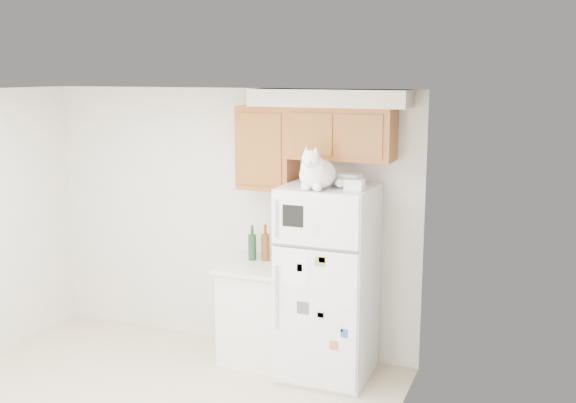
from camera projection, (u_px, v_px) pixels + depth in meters
The scene contains 8 objects.
room_shell at pixel (132, 210), 4.82m from camera, with size 3.84×4.04×2.52m.
refrigerator at pixel (328, 282), 5.84m from camera, with size 0.76×0.78×1.70m.
base_counter at pixel (259, 312), 6.23m from camera, with size 0.64×0.64×0.92m.
cat at pixel (317, 172), 5.50m from camera, with size 0.36×0.52×0.37m.
storage_box_back at pixel (350, 180), 5.68m from camera, with size 0.18×0.13×0.10m, color white.
storage_box_front at pixel (354, 185), 5.46m from camera, with size 0.15×0.11×0.09m, color white.
bottle_green at pixel (252, 243), 6.26m from camera, with size 0.08×0.08×0.33m, color #19381E, non-canonical shape.
bottle_amber at pixel (265, 243), 6.24m from camera, with size 0.08×0.08×0.34m, color #593814, non-canonical shape.
Camera 1 is at (2.90, -3.73, 2.64)m, focal length 42.00 mm.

